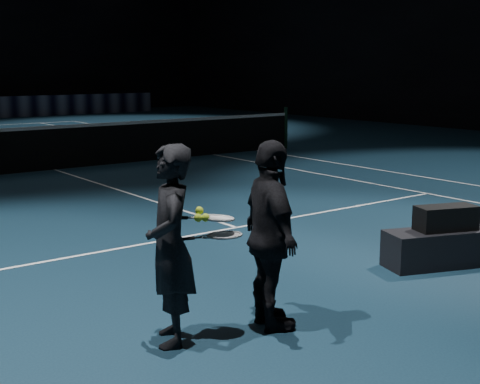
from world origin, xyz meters
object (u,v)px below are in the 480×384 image
(racket_lower, at_px, (225,235))
(racket_upper, at_px, (217,218))
(racket_bag, at_px, (446,218))
(player_a, at_px, (170,246))
(tennis_balls, at_px, (201,216))
(player_b, at_px, (271,236))
(player_bench, at_px, (444,248))

(racket_lower, xyz_separation_m, racket_upper, (-0.04, 0.05, 0.13))
(racket_bag, relative_size, racket_upper, 0.98)
(player_a, distance_m, tennis_balls, 0.34)
(player_a, bearing_deg, racket_upper, 105.67)
(racket_lower, bearing_deg, tennis_balls, 178.53)
(tennis_balls, bearing_deg, racket_lower, -17.78)
(racket_lower, bearing_deg, racket_bag, 18.46)
(player_a, bearing_deg, player_b, 99.96)
(racket_upper, relative_size, tennis_balls, 5.67)
(player_b, bearing_deg, player_a, 91.73)
(player_b, relative_size, racket_upper, 2.33)
(player_bench, relative_size, player_b, 0.84)
(racket_bag, xyz_separation_m, racket_upper, (-3.10, -0.06, 0.44))
(player_bench, height_order, racket_lower, racket_lower)
(player_a, bearing_deg, racket_lower, 99.96)
(racket_bag, height_order, tennis_balls, tennis_balls)
(player_a, distance_m, player_b, 0.85)
(player_bench, distance_m, tennis_balls, 3.34)
(racket_bag, relative_size, tennis_balls, 5.58)
(player_a, relative_size, tennis_balls, 13.23)
(player_bench, xyz_separation_m, player_a, (-3.49, 0.01, 0.59))
(racket_upper, bearing_deg, player_bench, 13.47)
(racket_bag, xyz_separation_m, tennis_balls, (-3.24, -0.06, 0.48))
(player_bench, height_order, player_b, player_b)
(player_a, height_order, racket_lower, player_a)
(racket_bag, relative_size, racket_lower, 0.98)
(racket_upper, xyz_separation_m, tennis_balls, (-0.15, 0.01, 0.04))
(racket_lower, xyz_separation_m, tennis_balls, (-0.19, 0.06, 0.18))
(player_b, distance_m, racket_upper, 0.49)
(player_bench, relative_size, tennis_balls, 11.16)
(racket_lower, relative_size, racket_upper, 1.00)
(racket_bag, height_order, racket_lower, racket_lower)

